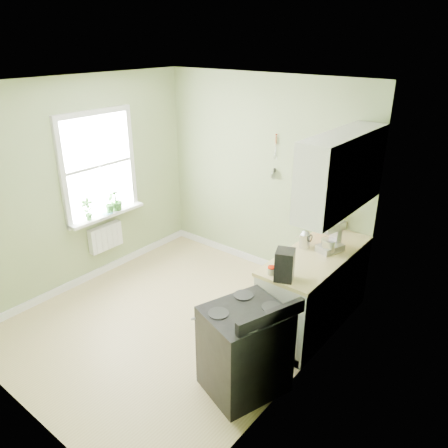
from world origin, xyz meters
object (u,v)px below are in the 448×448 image
Objects in this scene: stand_mixer at (332,237)px; coffee_maker at (284,266)px; stove at (245,349)px; kettle at (305,239)px.

coffee_maker is at bearing -95.37° from stand_mixer.
stove is 2.62× the size of stand_mixer.
kettle is 0.76m from coffee_maker.
stove is at bearing -93.35° from stand_mixer.
stove is 0.88m from coffee_maker.
stove is 1.49m from kettle.
coffee_maker reaches higher than kettle.
stove is at bearing -82.67° from kettle.
stand_mixer is at bearing 24.65° from kettle.
kettle is (-0.18, 1.37, 0.57)m from stove.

